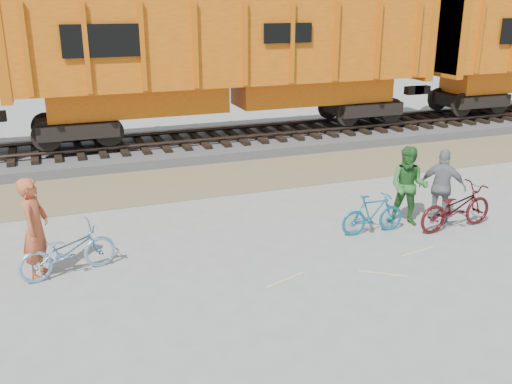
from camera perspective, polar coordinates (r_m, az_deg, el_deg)
ground at (r=11.51m, az=5.96°, el=-6.23°), size 120.00×120.00×0.00m
gravel_strip at (r=16.28m, az=-2.55°, el=1.47°), size 120.00×3.00×0.02m
ballast_bed at (r=19.48m, az=-5.74°, el=4.73°), size 120.00×4.00×0.30m
track at (r=19.41m, az=-5.78°, el=5.66°), size 120.00×2.60×0.24m
hopper_car_center at (r=19.31m, az=-2.66°, el=13.29°), size 14.00×3.13×4.65m
bicycle_blue at (r=11.05m, az=-18.33°, el=-5.58°), size 1.88×1.04×0.94m
bicycle_teal at (r=12.55m, az=11.61°, el=-2.16°), size 1.49×0.44×0.89m
bicycle_maroon at (r=13.26m, az=19.37°, el=-1.45°), size 1.97×0.82×1.01m
person_solo at (r=10.97m, az=-21.21°, el=-3.40°), size 0.65×0.80×1.89m
person_man at (r=13.09m, az=15.01°, el=0.56°), size 1.10×1.09×1.79m
person_woman at (r=13.38m, az=18.13°, el=0.49°), size 1.02×1.01×1.73m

